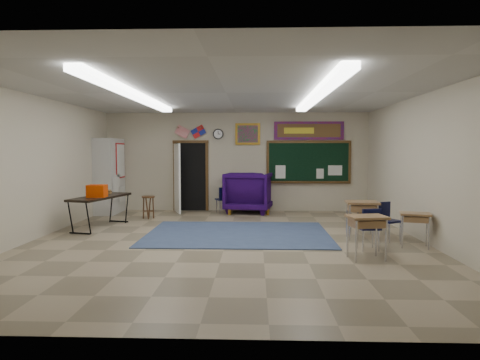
{
  "coord_description": "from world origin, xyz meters",
  "views": [
    {
      "loc": [
        0.59,
        -8.58,
        1.86
      ],
      "look_at": [
        0.22,
        1.5,
        1.16
      ],
      "focal_mm": 32.0,
      "sensor_mm": 36.0,
      "label": 1
    }
  ],
  "objects_px": {
    "student_desk_front_right": "(364,218)",
    "folding_table": "(101,210)",
    "student_desk_front_left": "(362,218)",
    "wingback_armchair": "(249,192)",
    "wooden_stool": "(148,207)"
  },
  "relations": [
    {
      "from": "folding_table",
      "to": "wooden_stool",
      "type": "height_order",
      "value": "folding_table"
    },
    {
      "from": "student_desk_front_left",
      "to": "student_desk_front_right",
      "type": "xyz_separation_m",
      "value": [
        0.15,
        0.38,
        -0.06
      ]
    },
    {
      "from": "student_desk_front_left",
      "to": "folding_table",
      "type": "xyz_separation_m",
      "value": [
        -5.94,
        1.09,
        -0.02
      ]
    },
    {
      "from": "wingback_armchair",
      "to": "student_desk_front_left",
      "type": "height_order",
      "value": "wingback_armchair"
    },
    {
      "from": "folding_table",
      "to": "student_desk_front_right",
      "type": "bearing_deg",
      "value": 6.2
    },
    {
      "from": "student_desk_front_right",
      "to": "wooden_stool",
      "type": "xyz_separation_m",
      "value": [
        -5.29,
        2.12,
        -0.06
      ]
    },
    {
      "from": "student_desk_front_right",
      "to": "folding_table",
      "type": "relative_size",
      "value": 0.35
    },
    {
      "from": "student_desk_front_left",
      "to": "folding_table",
      "type": "relative_size",
      "value": 0.41
    },
    {
      "from": "student_desk_front_left",
      "to": "wooden_stool",
      "type": "bearing_deg",
      "value": 157.85
    },
    {
      "from": "wingback_armchair",
      "to": "folding_table",
      "type": "xyz_separation_m",
      "value": [
        -3.52,
        -2.7,
        -0.19
      ]
    },
    {
      "from": "folding_table",
      "to": "wingback_armchair",
      "type": "bearing_deg",
      "value": 50.36
    },
    {
      "from": "student_desk_front_right",
      "to": "folding_table",
      "type": "distance_m",
      "value": 6.13
    },
    {
      "from": "student_desk_front_left",
      "to": "folding_table",
      "type": "distance_m",
      "value": 6.04
    },
    {
      "from": "wooden_stool",
      "to": "student_desk_front_right",
      "type": "bearing_deg",
      "value": -21.85
    },
    {
      "from": "student_desk_front_left",
      "to": "wingback_armchair",
      "type": "bearing_deg",
      "value": 126.41
    }
  ]
}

